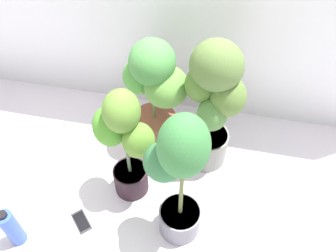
{
  "coord_description": "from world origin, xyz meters",
  "views": [
    {
      "loc": [
        0.4,
        -0.93,
        1.7
      ],
      "look_at": [
        0.16,
        0.22,
        0.44
      ],
      "focal_mm": 35.49,
      "sensor_mm": 36.0,
      "label": 1
    }
  ],
  "objects_px": {
    "cell_phone": "(81,221)",
    "potted_plant_back_right": "(213,104)",
    "nutrient_bottle": "(12,228)",
    "potted_plant_center": "(124,141)",
    "potted_plant_back_center": "(155,90)",
    "potted_plant_front_right": "(178,175)"
  },
  "relations": [
    {
      "from": "cell_phone",
      "to": "potted_plant_back_right",
      "type": "bearing_deg",
      "value": -1.38
    },
    {
      "from": "potted_plant_front_right",
      "to": "cell_phone",
      "type": "bearing_deg",
      "value": -170.38
    },
    {
      "from": "potted_plant_center",
      "to": "potted_plant_back_right",
      "type": "bearing_deg",
      "value": 37.87
    },
    {
      "from": "potted_plant_back_right",
      "to": "potted_plant_back_center",
      "type": "distance_m",
      "value": 0.36
    },
    {
      "from": "potted_plant_back_right",
      "to": "potted_plant_back_center",
      "type": "relative_size",
      "value": 1.13
    },
    {
      "from": "potted_plant_center",
      "to": "nutrient_bottle",
      "type": "distance_m",
      "value": 0.72
    },
    {
      "from": "potted_plant_front_right",
      "to": "potted_plant_center",
      "type": "bearing_deg",
      "value": 149.33
    },
    {
      "from": "potted_plant_center",
      "to": "potted_plant_front_right",
      "type": "height_order",
      "value": "potted_plant_front_right"
    },
    {
      "from": "potted_plant_back_right",
      "to": "cell_phone",
      "type": "bearing_deg",
      "value": -136.25
    },
    {
      "from": "potted_plant_back_center",
      "to": "cell_phone",
      "type": "xyz_separation_m",
      "value": [
        -0.27,
        -0.68,
        -0.42
      ]
    },
    {
      "from": "potted_plant_back_right",
      "to": "potted_plant_back_center",
      "type": "bearing_deg",
      "value": 164.91
    },
    {
      "from": "potted_plant_front_right",
      "to": "nutrient_bottle",
      "type": "distance_m",
      "value": 0.91
    },
    {
      "from": "potted_plant_back_center",
      "to": "nutrient_bottle",
      "type": "relative_size",
      "value": 2.78
    },
    {
      "from": "potted_plant_front_right",
      "to": "cell_phone",
      "type": "distance_m",
      "value": 0.71
    },
    {
      "from": "potted_plant_back_center",
      "to": "nutrient_bottle",
      "type": "distance_m",
      "value": 1.05
    },
    {
      "from": "potted_plant_back_center",
      "to": "nutrient_bottle",
      "type": "bearing_deg",
      "value": -123.29
    },
    {
      "from": "potted_plant_back_center",
      "to": "potted_plant_center",
      "type": "bearing_deg",
      "value": -98.48
    },
    {
      "from": "nutrient_bottle",
      "to": "potted_plant_back_right",
      "type": "bearing_deg",
      "value": 39.81
    },
    {
      "from": "potted_plant_center",
      "to": "cell_phone",
      "type": "distance_m",
      "value": 0.54
    },
    {
      "from": "potted_plant_back_right",
      "to": "potted_plant_center",
      "type": "distance_m",
      "value": 0.52
    },
    {
      "from": "potted_plant_back_center",
      "to": "potted_plant_back_right",
      "type": "bearing_deg",
      "value": -15.09
    },
    {
      "from": "potted_plant_back_right",
      "to": "potted_plant_front_right",
      "type": "relative_size",
      "value": 1.02
    }
  ]
}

